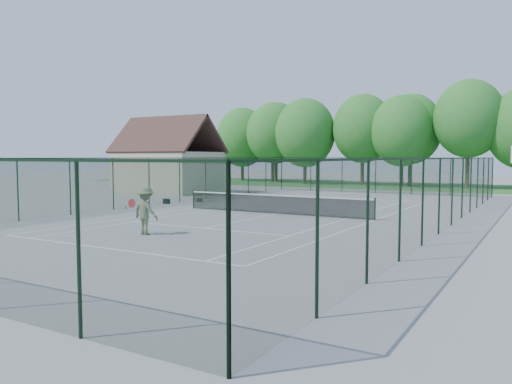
# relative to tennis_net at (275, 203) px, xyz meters

# --- Properties ---
(ground) EXTENTS (140.00, 140.00, 0.00)m
(ground) POSITION_rel_tennis_net_xyz_m (0.00, 0.00, -0.58)
(ground) COLOR gray
(ground) RESTS_ON ground
(grass_far) EXTENTS (80.00, 16.00, 0.01)m
(grass_far) POSITION_rel_tennis_net_xyz_m (0.00, 30.00, -0.57)
(grass_far) COLOR #387535
(grass_far) RESTS_ON ground
(court_lines) EXTENTS (11.05, 23.85, 0.01)m
(court_lines) POSITION_rel_tennis_net_xyz_m (0.00, 0.00, -0.57)
(court_lines) COLOR white
(court_lines) RESTS_ON ground
(tennis_net) EXTENTS (11.08, 0.08, 1.10)m
(tennis_net) POSITION_rel_tennis_net_xyz_m (0.00, 0.00, 0.00)
(tennis_net) COLOR black
(tennis_net) RESTS_ON ground
(fence_enclosure) EXTENTS (18.05, 36.05, 3.02)m
(fence_enclosure) POSITION_rel_tennis_net_xyz_m (0.00, 0.00, 0.98)
(fence_enclosure) COLOR #19331D
(fence_enclosure) RESTS_ON ground
(utility_building) EXTENTS (8.60, 6.27, 6.63)m
(utility_building) POSITION_rel_tennis_net_xyz_m (-16.00, 10.00, 2.54)
(utility_building) COLOR beige
(utility_building) RESTS_ON ground
(tree_line_far) EXTENTS (39.40, 6.40, 9.70)m
(tree_line_far) POSITION_rel_tennis_net_xyz_m (0.00, 30.00, 5.42)
(tree_line_far) COLOR #453722
(tree_line_far) RESTS_ON ground
(sports_bag_a) EXTENTS (0.42, 0.25, 0.33)m
(sports_bag_a) POSITION_rel_tennis_net_xyz_m (-8.83, 1.43, -0.41)
(sports_bag_a) COLOR black
(sports_bag_a) RESTS_ON ground
(sports_bag_b) EXTENTS (0.40, 0.32, 0.27)m
(sports_bag_b) POSITION_rel_tennis_net_xyz_m (-7.79, 3.62, -0.44)
(sports_bag_b) COLOR black
(sports_bag_b) RESTS_ON ground
(tennis_player) EXTENTS (1.69, 0.93, 1.89)m
(tennis_player) POSITION_rel_tennis_net_xyz_m (-0.94, -8.96, 0.37)
(tennis_player) COLOR #5F6749
(tennis_player) RESTS_ON ground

